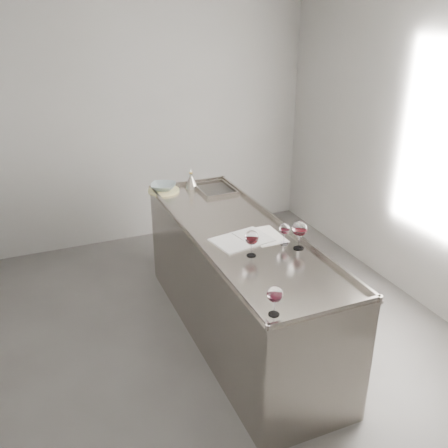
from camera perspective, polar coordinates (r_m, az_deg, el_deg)
name	(u,v)px	position (r m, az deg, el deg)	size (l,w,h in m)	color
room_shell	(188,198)	(3.20, -4.13, 3.03)	(4.54, 5.04, 2.84)	#494744
counter	(238,285)	(4.03, 1.63, -6.94)	(0.77, 2.42, 0.97)	gray
wine_glass_left	(275,295)	(2.79, 5.82, -8.06)	(0.09, 0.09, 0.18)	white
wine_glass_middle	(252,238)	(3.40, 3.19, -1.63)	(0.10, 0.10, 0.19)	white
wine_glass_right	(300,230)	(3.53, 8.65, -0.63)	(0.11, 0.11, 0.21)	white
wine_glass_small	(285,230)	(3.60, 6.94, -0.64)	(0.08, 0.08, 0.16)	white
notebook	(242,240)	(3.67, 2.05, -1.84)	(0.46, 0.36, 0.02)	white
loose_paper_top	(266,236)	(3.75, 4.80, -1.36)	(0.23, 0.33, 0.00)	white
trivet	(164,190)	(4.66, -6.91, 3.83)	(0.29, 0.29, 0.02)	beige
ceramic_bowl	(163,187)	(4.64, -6.94, 4.27)	(0.23, 0.23, 0.06)	#8FA2A7
wine_funnel	(191,182)	(4.72, -3.77, 4.85)	(0.13, 0.13, 0.19)	gray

